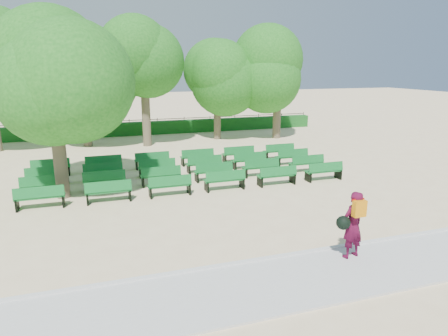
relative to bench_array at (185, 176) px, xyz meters
name	(u,v)px	position (x,y,z in m)	size (l,w,h in m)	color
ground	(191,191)	(-0.18, -1.93, -0.08)	(120.00, 120.00, 0.00)	beige
paving	(270,286)	(-0.18, -9.33, -0.05)	(30.00, 2.20, 0.06)	beige
curb	(250,262)	(-0.18, -8.18, -0.03)	(30.00, 0.12, 0.10)	silver
hedge	(145,128)	(-0.18, 12.07, 0.37)	(26.00, 0.70, 0.90)	#175C1D
fence	(144,134)	(-0.18, 12.47, -0.08)	(26.00, 0.10, 1.02)	black
tree_line	(153,145)	(-0.18, 8.07, -0.08)	(21.80, 6.80, 7.04)	#26741F
bench_array	(185,176)	(0.00, 0.00, 0.00)	(1.64, 0.57, 1.02)	#126C2A
tree_among	(52,84)	(-4.90, -1.15, 4.08)	(4.34, 4.34, 6.14)	brown
person	(352,224)	(2.31, -8.76, 0.88)	(0.86, 0.55, 1.75)	#490A26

